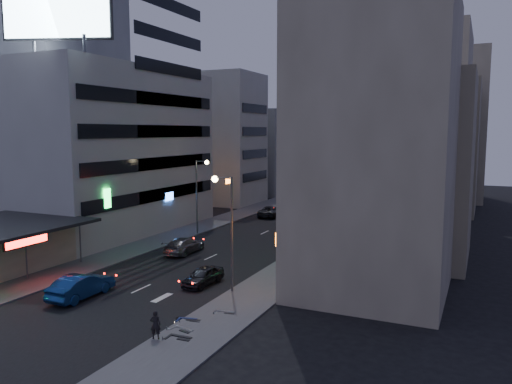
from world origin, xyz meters
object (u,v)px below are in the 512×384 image
Objects in this scene: parked_car_right_far at (342,213)px; scooter_black_a at (193,327)px; parked_car_left at (270,211)px; parked_car_right_mid at (298,236)px; scooter_black_b at (201,311)px; road_car_silver at (184,245)px; scooter_silver_a at (194,320)px; scooter_blue at (198,310)px; scooter_silver_b at (235,303)px; person at (155,325)px; parked_car_right_near at (203,276)px; road_car_blue at (81,286)px.

scooter_black_a is at bearing -90.48° from parked_car_right_far.
parked_car_right_far is at bearing -168.96° from parked_car_left.
parked_car_right_mid reaches higher than scooter_black_b.
scooter_black_b is at bearing 123.64° from road_car_silver.
parked_car_right_mid is 25.19m from scooter_black_a.
scooter_silver_a reaches higher than scooter_blue.
scooter_black_a is 4.45m from scooter_silver_b.
scooter_black_b is (0.84, 3.36, -0.28)m from person.
person is at bearing 155.80° from scooter_silver_a.
parked_car_left is at bearing 107.11° from parked_car_right_near.
road_car_blue is at bearing 73.36° from scooter_black_a.
scooter_silver_a reaches higher than parked_car_right_far.
scooter_blue reaches higher than scooter_silver_b.
parked_car_left is 39.97m from person.
parked_car_left is 1.02× the size of road_car_blue.
scooter_silver_b is at bearing -37.73° from parked_car_right_near.
scooter_silver_a is 1.66m from scooter_black_b.
person is at bearing 158.53° from scooter_blue.
scooter_blue is at bearing -58.27° from parked_car_right_near.
parked_car_right_mid is at bearing -109.80° from road_car_blue.
person is 0.90× the size of scooter_blue.
road_car_blue is at bearing 76.23° from scooter_blue.
parked_car_right_far is 0.90× the size of road_car_blue.
parked_car_right_mid is 0.89× the size of parked_car_right_far.
scooter_black_b is (-0.48, 1.58, -0.10)m from scooter_silver_a.
road_car_blue is at bearing 89.63° from road_car_silver.
parked_car_right_mid is 22.67m from scooter_black_b.
road_car_silver is 17.13m from scooter_black_b.
parked_car_right_far is 2.20× the size of scooter_black_a.
parked_car_right_mid is 25.97m from person.
scooter_blue is 1.00× the size of scooter_silver_b.
person reaches higher than road_car_silver.
parked_car_right_near reaches higher than scooter_black_b.
parked_car_right_near is at bearing 96.14° from parked_car_left.
scooter_silver_a is at bearing -91.04° from parked_car_right_far.
scooter_silver_a is 1.13× the size of scooter_blue.
scooter_silver_a reaches higher than parked_car_right_mid.
scooter_silver_b is (11.89, -33.37, -0.05)m from parked_car_left.
parked_car_right_near is at bearing -136.84° from road_car_blue.
scooter_silver_a is at bearing 158.71° from scooter_silver_b.
road_car_blue reaches higher than scooter_black_b.
parked_car_left is 35.06m from road_car_blue.
parked_car_right_near is 2.37× the size of scooter_black_b.
scooter_black_a reaches higher than parked_car_right_mid.
scooter_blue is (3.30, -6.14, -0.01)m from parked_car_right_near.
scooter_black_a is 1.16× the size of scooter_blue.
road_car_silver is at bearing 134.17° from parked_car_right_near.
scooter_silver_a is (-0.45, 0.85, -0.02)m from scooter_black_a.
scooter_silver_b is (1.22, 2.01, 0.03)m from scooter_black_b.
scooter_silver_b is (1.50, 1.94, -0.00)m from scooter_blue.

